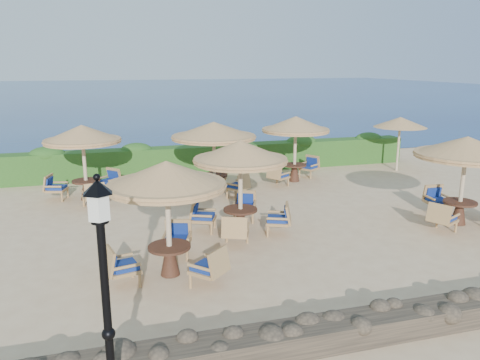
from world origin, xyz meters
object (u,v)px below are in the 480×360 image
cafe_set_2 (465,161)px  cafe_set_3 (83,147)px  cafe_set_1 (240,172)px  lamp_post (107,310)px  cafe_set_0 (167,196)px  cafe_set_4 (214,141)px  cafe_set_5 (295,133)px  extra_parasol (400,122)px

cafe_set_2 → cafe_set_3: size_ratio=1.06×
cafe_set_1 → lamp_post: bearing=-120.0°
cafe_set_1 → cafe_set_3: bearing=132.6°
cafe_set_1 → cafe_set_0: bearing=-136.1°
cafe_set_1 → cafe_set_2: (6.47, -1.12, 0.16)m
cafe_set_2 → cafe_set_4: size_ratio=0.95×
cafe_set_4 → cafe_set_5: (3.54, 0.86, 0.02)m
lamp_post → cafe_set_4: size_ratio=1.07×
cafe_set_0 → cafe_set_1: 3.19m
lamp_post → cafe_set_3: (-0.66, 10.98, 0.32)m
extra_parasol → cafe_set_4: size_ratio=0.78×
cafe_set_4 → cafe_set_5: bearing=13.7°
extra_parasol → cafe_set_2: 7.26m
cafe_set_0 → cafe_set_1: (2.30, 2.21, -0.09)m
extra_parasol → cafe_set_3: size_ratio=0.87×
lamp_post → cafe_set_5: bearing=57.1°
cafe_set_4 → cafe_set_1: bearing=-93.1°
cafe_set_1 → cafe_set_4: 4.28m
cafe_set_0 → cafe_set_4: bearing=68.7°
cafe_set_0 → cafe_set_3: size_ratio=1.00×
cafe_set_5 → extra_parasol: bearing=6.3°
cafe_set_2 → cafe_set_3: 12.23m
cafe_set_2 → cafe_set_5: bearing=113.4°
extra_parasol → cafe_set_1: bearing=-147.5°
cafe_set_0 → cafe_set_2: same height
cafe_set_2 → cafe_set_5: 6.81m
extra_parasol → cafe_set_3: 13.30m
cafe_set_3 → cafe_set_4: size_ratio=0.89×
cafe_set_2 → cafe_set_3: same height
cafe_set_1 → cafe_set_4: bearing=86.9°
extra_parasol → cafe_set_4: 8.85m
extra_parasol → cafe_set_0: size_ratio=0.87×
cafe_set_3 → cafe_set_4: 4.54m
cafe_set_0 → cafe_set_5: same height
lamp_post → cafe_set_4: bearing=69.9°
cafe_set_1 → cafe_set_5: 6.37m
cafe_set_3 → cafe_set_5: (8.06, 0.45, 0.12)m
cafe_set_4 → cafe_set_5: size_ratio=1.13×
cafe_set_0 → cafe_set_1: same height
cafe_set_0 → cafe_set_4: same height
cafe_set_2 → cafe_set_4: bearing=139.2°
cafe_set_0 → cafe_set_5: size_ratio=1.01×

